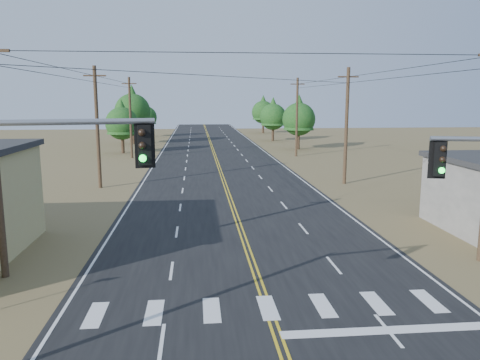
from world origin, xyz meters
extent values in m
cube|color=black|center=(0.00, 30.00, 0.01)|extent=(15.00, 200.00, 0.02)
cylinder|color=#4C3826|center=(-10.50, 32.00, 5.00)|extent=(0.30, 0.30, 10.00)
cube|color=#4C3826|center=(-10.50, 32.00, 9.20)|extent=(1.80, 0.12, 0.12)
cylinder|color=#4C3826|center=(-10.50, 52.00, 5.00)|extent=(0.30, 0.30, 10.00)
cube|color=#4C3826|center=(-10.50, 52.00, 9.20)|extent=(1.80, 0.12, 0.12)
cylinder|color=#4C3826|center=(10.50, 32.00, 5.00)|extent=(0.30, 0.30, 10.00)
cube|color=#4C3826|center=(10.50, 32.00, 9.20)|extent=(1.80, 0.12, 0.12)
cylinder|color=#4C3826|center=(10.50, 52.00, 5.00)|extent=(0.30, 0.30, 10.00)
cube|color=#4C3826|center=(10.50, 52.00, 9.20)|extent=(1.80, 0.12, 0.12)
cylinder|color=gray|center=(-6.24, 4.52, 6.79)|extent=(5.44, 1.18, 0.15)
cube|color=black|center=(-3.81, 4.98, 6.16)|extent=(0.38, 0.34, 1.05)
sphere|color=black|center=(-3.84, 4.81, 6.50)|extent=(0.19, 0.19, 0.19)
sphere|color=black|center=(-3.84, 4.81, 6.16)|extent=(0.19, 0.19, 0.19)
sphere|color=#0CE533|center=(-3.84, 4.81, 5.83)|extent=(0.19, 0.19, 0.19)
cube|color=black|center=(4.38, 5.10, 5.68)|extent=(0.36, 0.33, 0.97)
sphere|color=black|center=(4.42, 4.95, 5.99)|extent=(0.18, 0.18, 0.18)
sphere|color=black|center=(4.42, 4.95, 5.68)|extent=(0.18, 0.18, 0.18)
sphere|color=#0CE533|center=(4.42, 4.95, 5.37)|extent=(0.18, 0.18, 0.18)
cylinder|color=#3F2D1E|center=(-12.43, 57.60, 1.33)|extent=(0.44, 0.44, 2.66)
cone|color=#144818|center=(-12.43, 57.60, 5.02)|extent=(4.14, 4.14, 4.73)
sphere|color=#144818|center=(-12.43, 57.60, 4.06)|extent=(4.43, 4.43, 4.43)
cylinder|color=#3F2D1E|center=(-12.69, 70.94, 1.74)|extent=(0.48, 0.48, 3.48)
cone|color=#144818|center=(-12.69, 70.94, 6.57)|extent=(5.41, 5.41, 6.19)
sphere|color=#144818|center=(-12.69, 70.94, 5.32)|extent=(5.80, 5.80, 5.80)
cylinder|color=#3F2D1E|center=(-12.06, 85.45, 1.26)|extent=(0.48, 0.48, 2.53)
cone|color=#144818|center=(-12.06, 85.45, 4.77)|extent=(3.93, 3.93, 4.49)
sphere|color=#144818|center=(-12.06, 85.45, 3.86)|extent=(4.21, 4.21, 4.21)
cylinder|color=#3F2D1E|center=(12.59, 60.26, 1.45)|extent=(0.43, 0.43, 2.89)
cone|color=#144818|center=(12.59, 60.26, 5.46)|extent=(4.50, 4.50, 5.14)
sphere|color=#144818|center=(12.59, 60.26, 4.42)|extent=(4.82, 4.82, 4.82)
cylinder|color=#3F2D1E|center=(11.15, 74.59, 1.39)|extent=(0.44, 0.44, 2.78)
cone|color=#144818|center=(11.15, 74.59, 5.24)|extent=(4.32, 4.32, 4.94)
sphere|color=#144818|center=(11.15, 74.59, 4.24)|extent=(4.63, 4.63, 4.63)
cylinder|color=#3F2D1E|center=(12.12, 93.48, 1.48)|extent=(0.47, 0.47, 2.95)
cone|color=#144818|center=(12.12, 93.48, 5.58)|extent=(4.60, 4.60, 5.25)
sphere|color=#144818|center=(12.12, 93.48, 4.51)|extent=(4.92, 4.92, 4.92)
camera|label=1|loc=(-2.46, -7.45, 7.36)|focal=35.00mm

